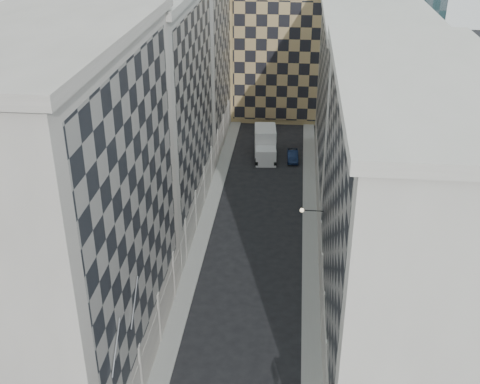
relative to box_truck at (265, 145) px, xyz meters
The scene contains 12 objects.
sidewalk_west 20.00m from the box_truck, 104.36° to the right, with size 1.50×100.00×0.15m, color gray.
sidewalk_east 20.16m from the box_truck, 73.96° to the right, with size 1.50×100.00×0.15m, color gray.
bldg_left_a 41.07m from the box_truck, 105.43° to the right, with size 10.80×22.80×23.70m.
bldg_left_b 21.78m from the box_truck, 122.94° to the right, with size 10.80×22.80×22.70m.
bldg_left_c 15.18m from the box_truck, 151.78° to the left, with size 10.80×22.80×21.70m.
bldg_right_a 37.15m from the box_truck, 71.95° to the right, with size 10.80×26.80×20.70m.
bldg_right_b 15.75m from the box_truck, 33.19° to the right, with size 10.80×28.80×19.70m.
tan_block 20.31m from the box_truck, 82.93° to the left, with size 16.80×14.80×18.80m.
flagpoles_left 44.16m from the box_truck, 97.36° to the right, with size 0.10×6.33×2.33m.
bracket_lamp 26.17m from the box_truck, 79.52° to the right, with size 1.98×0.36×0.36m.
box_truck is the anchor object (origin of this frame).
dark_car 3.73m from the box_truck, 15.74° to the right, with size 1.32×3.79×1.25m, color #0E1934.
Camera 1 is at (3.31, -20.63, 30.42)m, focal length 45.00 mm.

